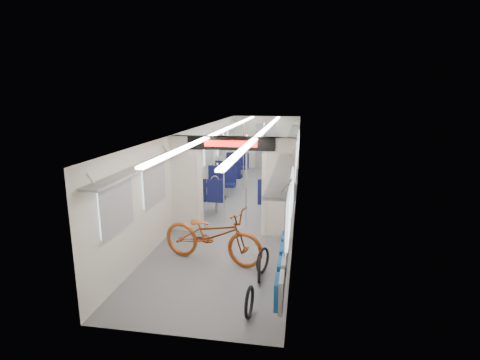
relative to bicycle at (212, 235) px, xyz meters
The scene contains 14 objects.
carriage 3.48m from the bicycle, 88.60° to the left, with size 12.00×12.02×2.31m.
bicycle is the anchor object (origin of this frame).
flip_bench 1.86m from the bicycle, 39.52° to the right, with size 0.12×2.08×0.48m.
bike_hoop_a 2.06m from the bicycle, 60.90° to the right, with size 0.49×0.49×0.05m, color black.
bike_hoop_b 1.27m from the bicycle, 34.95° to the right, with size 0.47×0.47×0.05m, color black.
bike_hoop_c 1.13m from the bicycle, 17.89° to the right, with size 0.49×0.49×0.05m, color black.
seat_bay_near_left 3.95m from the bicycle, 102.47° to the left, with size 0.91×2.06×1.10m.
seat_bay_near_right 4.09m from the bicycle, 75.59° to the left, with size 0.95×2.25×1.16m.
seat_bay_far_left 6.82m from the bicycle, 97.19° to the left, with size 0.90×2.02×1.08m.
seat_bay_far_right 7.08m from the bicycle, 81.74° to the left, with size 0.95×2.24×1.15m.
stanchion_near_left 2.39m from the bicycle, 96.22° to the left, with size 0.04×0.04×2.30m, color silver.
stanchion_near_right 2.11m from the bicycle, 79.58° to the left, with size 0.04×0.04×2.30m, color silver.
stanchion_far_left 5.71m from the bicycle, 92.94° to the left, with size 0.04×0.04×2.30m, color silver.
stanchion_far_right 5.58m from the bicycle, 85.78° to the left, with size 0.04×0.04×2.30m, color silver.
Camera 1 is at (1.59, -10.31, 3.24)m, focal length 28.00 mm.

